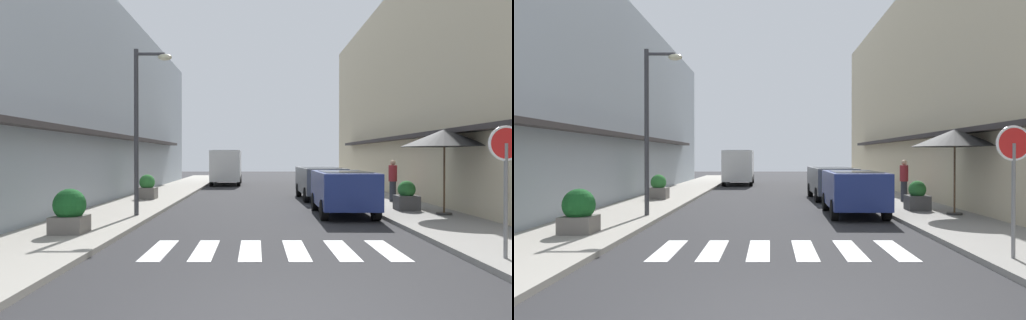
# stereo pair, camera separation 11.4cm
# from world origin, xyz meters

# --- Properties ---
(ground_plane) EXTENTS (79.45, 79.45, 0.00)m
(ground_plane) POSITION_xyz_m (0.00, 14.45, 0.00)
(ground_plane) COLOR #2B2B2D
(sidewalk_left) EXTENTS (2.79, 50.56, 0.12)m
(sidewalk_left) POSITION_xyz_m (-5.00, 14.45, 0.06)
(sidewalk_left) COLOR #9E998E
(sidewalk_left) RESTS_ON ground_plane
(sidewalk_right) EXTENTS (2.79, 50.56, 0.12)m
(sidewalk_right) POSITION_xyz_m (5.00, 14.45, 0.06)
(sidewalk_right) COLOR gray
(sidewalk_right) RESTS_ON ground_plane
(building_row_left) EXTENTS (5.50, 34.50, 8.76)m
(building_row_left) POSITION_xyz_m (-8.89, 15.25, 4.38)
(building_row_left) COLOR #939EA8
(building_row_left) RESTS_ON ground_plane
(building_row_right) EXTENTS (5.50, 34.50, 10.24)m
(building_row_right) POSITION_xyz_m (8.89, 15.25, 5.12)
(building_row_right) COLOR beige
(building_row_right) RESTS_ON ground_plane
(crosswalk) EXTENTS (5.20, 2.20, 0.01)m
(crosswalk) POSITION_xyz_m (-0.00, 4.38, 0.01)
(crosswalk) COLOR silver
(crosswalk) RESTS_ON ground_plane
(parked_car_near) EXTENTS (1.88, 4.02, 1.47)m
(parked_car_near) POSITION_xyz_m (2.55, 10.18, 0.92)
(parked_car_near) COLOR navy
(parked_car_near) RESTS_ON ground_plane
(parked_car_mid) EXTENTS (1.88, 4.47, 1.47)m
(parked_car_mid) POSITION_xyz_m (2.55, 15.86, 0.92)
(parked_car_mid) COLOR #4C5156
(parked_car_mid) RESTS_ON ground_plane
(delivery_van) EXTENTS (2.06, 5.42, 2.37)m
(delivery_van) POSITION_xyz_m (-2.40, 26.91, 1.41)
(delivery_van) COLOR silver
(delivery_van) RESTS_ON ground_plane
(round_street_sign) EXTENTS (0.65, 0.07, 2.41)m
(round_street_sign) POSITION_xyz_m (4.18, 3.10, 1.96)
(round_street_sign) COLOR slate
(round_street_sign) RESTS_ON sidewalk_right
(street_lamp) EXTENTS (1.19, 0.28, 5.20)m
(street_lamp) POSITION_xyz_m (-3.92, 9.25, 3.31)
(street_lamp) COLOR #38383D
(street_lamp) RESTS_ON sidewalk_left
(cafe_umbrella) EXTENTS (2.69, 2.69, 2.71)m
(cafe_umbrella) POSITION_xyz_m (5.61, 9.41, 2.54)
(cafe_umbrella) COLOR #262626
(cafe_umbrella) RESTS_ON sidewalk_right
(planter_corner) EXTENTS (0.78, 0.78, 1.07)m
(planter_corner) POSITION_xyz_m (-4.86, 5.88, 0.64)
(planter_corner) COLOR slate
(planter_corner) RESTS_ON sidewalk_left
(planter_midblock) EXTENTS (0.74, 0.74, 1.00)m
(planter_midblock) POSITION_xyz_m (4.84, 10.70, 0.57)
(planter_midblock) COLOR #4C4C4C
(planter_midblock) RESTS_ON sidewalk_right
(planter_far) EXTENTS (0.79, 0.79, 1.06)m
(planter_far) POSITION_xyz_m (-5.09, 14.85, 0.60)
(planter_far) COLOR slate
(planter_far) RESTS_ON sidewalk_left
(pedestrian_walking_near) EXTENTS (0.34, 0.34, 1.71)m
(pedestrian_walking_near) POSITION_xyz_m (5.23, 13.66, 1.02)
(pedestrian_walking_near) COLOR #282B33
(pedestrian_walking_near) RESTS_ON sidewalk_right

